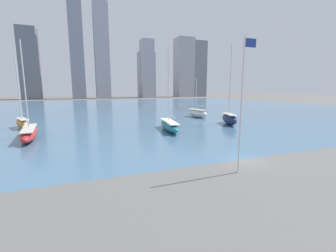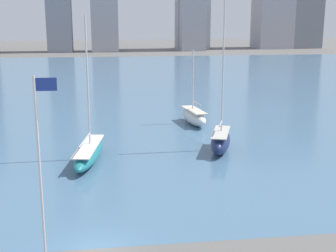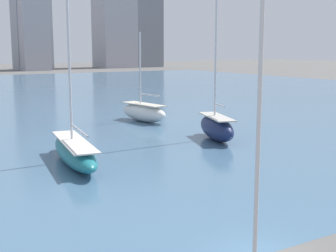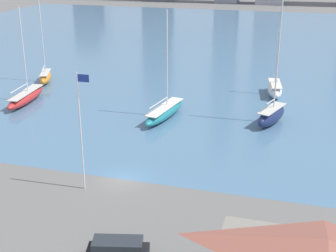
% 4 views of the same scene
% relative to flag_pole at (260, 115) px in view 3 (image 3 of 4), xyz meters
% --- Properties ---
extents(flag_pole, '(1.24, 0.14, 11.62)m').
position_rel_flag_pole_xyz_m(flag_pole, '(0.00, 0.00, 0.00)').
color(flag_pole, silver).
rests_on(flag_pole, ground_plane).
extents(sailboat_teal, '(3.83, 11.18, 14.61)m').
position_rel_flag_pole_xyz_m(sailboat_teal, '(1.76, 21.37, -5.35)').
color(sailboat_teal, '#1E757F').
rests_on(sailboat_teal, harbor_water).
extents(sailboat_white, '(3.22, 7.83, 10.11)m').
position_rel_flag_pole_xyz_m(sailboat_white, '(15.51, 36.34, -5.21)').
color(sailboat_white, white).
rests_on(sailboat_white, harbor_water).
extents(sailboat_navy, '(4.27, 7.67, 16.20)m').
position_rel_flag_pole_xyz_m(sailboat_navy, '(15.99, 23.20, -5.06)').
color(sailboat_navy, '#19234C').
rests_on(sailboat_navy, harbor_water).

